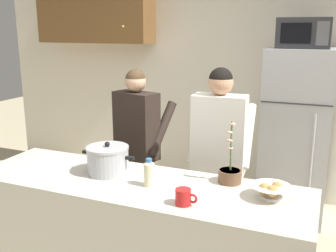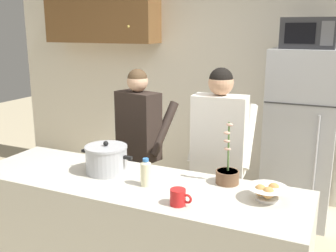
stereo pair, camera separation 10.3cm
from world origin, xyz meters
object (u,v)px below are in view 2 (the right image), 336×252
Objects in this scene: person_by_sink at (219,146)px; coffee_mug at (178,197)px; refrigerator at (300,136)px; person_near_pot at (139,136)px; bottle_near_edge at (146,172)px; bread_bowl at (267,192)px; microwave at (309,33)px; potted_orchid at (227,174)px; cooking_pot at (106,159)px.

person_by_sink reaches higher than coffee_mug.
person_near_pot is at bearing -142.63° from refrigerator.
bottle_near_edge is (-0.25, -0.75, 0.00)m from person_by_sink.
coffee_mug is at bearing -148.33° from bread_bowl.
microwave reaches higher than person_by_sink.
bottle_near_edge is at bearing -150.98° from potted_orchid.
bread_bowl is (1.29, -0.80, 0.01)m from person_near_pot.
microwave is 0.30× the size of person_by_sink.
cooking_pot is at bearing -133.05° from person_by_sink.
potted_orchid is at bearing 151.75° from bread_bowl.
potted_orchid reaches higher than coffee_mug.
person_by_sink is 4.00× the size of cooking_pot.
microwave is 2.17m from bottle_near_edge.
microwave is at bearing 58.07° from cooking_pot.
microwave is 2.63× the size of bottle_near_edge.
microwave is (0.00, -0.02, 1.00)m from refrigerator.
potted_orchid is (0.46, 0.25, -0.03)m from bottle_near_edge.
cooking_pot is 1.67× the size of bread_bowl.
potted_orchid is at bearing 69.50° from coffee_mug.
microwave reaches higher than bread_bowl.
cooking_pot is 3.09× the size of coffee_mug.
person_by_sink is 0.54m from potted_orchid.
refrigerator reaches higher than coffee_mug.
potted_orchid reaches higher than bread_bowl.
microwave is at bearing -89.93° from refrigerator.
coffee_mug is at bearing -102.14° from microwave.
refrigerator is 2.02m from bottle_near_edge.
microwave reaches higher than cooking_pot.
bread_bowl is at bearing -31.76° from person_near_pot.
person_near_pot is 0.81m from person_by_sink.
microwave is at bearing 68.36° from bottle_near_edge.
person_by_sink is 0.79m from bottle_near_edge.
bread_bowl is (0.45, 0.27, 0.00)m from coffee_mug.
cooking_pot is (0.18, -0.80, 0.05)m from person_near_pot.
potted_orchid reaches higher than bottle_near_edge.
cooking_pot reaches higher than bread_bowl.
microwave reaches higher than coffee_mug.
refrigerator is 1.65m from potted_orchid.
person_by_sink is 6.68× the size of bread_bowl.
cooking_pot is 0.99× the size of potted_orchid.
person_near_pot is at bearing 121.17° from bottle_near_edge.
potted_orchid is (1.00, -0.64, 0.02)m from person_near_pot.
refrigerator is 2.10m from cooking_pot.
potted_orchid is at bearing 29.02° from bottle_near_edge.
cooking_pot is at bearing -179.74° from bread_bowl.
person_by_sink is at bearing 93.19° from coffee_mug.
microwave is 1.98× the size of bread_bowl.
bottle_near_edge reaches higher than bread_bowl.
coffee_mug is 0.32× the size of potted_orchid.
person_near_pot is 6.45× the size of bread_bowl.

